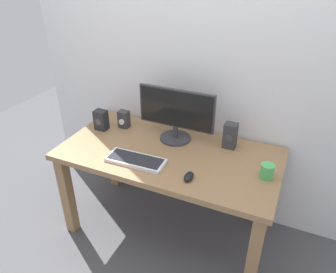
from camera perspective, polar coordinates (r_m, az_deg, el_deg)
ground_plane at (r=2.70m, az=0.18°, el=-15.83°), size 6.00×6.00×0.00m
wall_back at (r=2.32m, az=4.76°, el=18.99°), size 2.66×0.04×3.00m
desk at (r=2.30m, az=0.21°, el=-4.96°), size 1.52×0.77×0.73m
monitor at (r=2.30m, az=1.44°, el=4.10°), size 0.57×0.23×0.39m
keyboard_primary at (r=2.14m, az=-5.74°, el=-4.20°), size 0.40×0.17×0.03m
mouse at (r=1.98m, az=3.72°, el=-7.08°), size 0.06×0.10×0.03m
speaker_right at (r=2.29m, az=10.97°, el=0.16°), size 0.09×0.08×0.18m
speaker_left at (r=2.54m, az=-11.78°, el=2.89°), size 0.10×0.08×0.16m
audio_controller at (r=2.54m, az=-7.84°, el=3.05°), size 0.08×0.08×0.14m
coffee_mug at (r=2.06m, az=17.17°, el=-5.89°), size 0.08×0.08×0.09m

